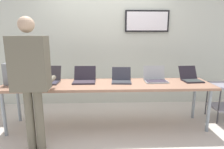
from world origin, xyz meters
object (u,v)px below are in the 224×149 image
equipment_box (20,73)px  laptop_station_2 (121,79)px  laptop_station_3 (155,78)px  laptop_station_4 (191,78)px  laptop_station_1 (84,79)px  workbench (108,86)px  person (31,73)px  laptop_station_0 (48,79)px

equipment_box → laptop_station_2: equipment_box is taller
laptop_station_2 → laptop_station_3: (0.57, 0.03, 0.00)m
laptop_station_4 → laptop_station_1: bearing=-179.6°
workbench → laptop_station_3: bearing=8.4°
person → laptop_station_1: bearing=51.9°
laptop_station_0 → laptop_station_1: laptop_station_0 is taller
laptop_station_1 → laptop_station_4: (1.80, 0.01, -0.00)m
person → laptop_station_2: bearing=30.8°
laptop_station_1 → person: person is taller
equipment_box → person: 0.86m
workbench → laptop_station_4: bearing=5.4°
laptop_station_3 → person: size_ratio=0.22×
workbench → laptop_station_1: laptop_station_1 is taller
laptop_station_2 → person: size_ratio=0.19×
equipment_box → laptop_station_3: size_ratio=1.02×
workbench → laptop_station_0: bearing=173.6°
laptop_station_3 → person: 1.94m
laptop_station_2 → person: (-1.20, -0.71, 0.26)m
laptop_station_2 → person: 1.42m
laptop_station_3 → laptop_station_0: bearing=-179.8°
laptop_station_0 → laptop_station_3: (1.78, 0.01, -0.00)m
laptop_station_0 → person: 0.77m
laptop_station_1 → person: (-0.58, -0.74, 0.25)m
person → laptop_station_0: bearing=91.1°
laptop_station_4 → person: person is taller
laptop_station_1 → laptop_station_2: (0.61, -0.03, -0.00)m
laptop_station_0 → laptop_station_2: laptop_station_0 is taller
workbench → laptop_station_3: (0.80, 0.12, 0.10)m
workbench → laptop_station_1: bearing=162.5°
equipment_box → laptop_station_0: (0.44, 0.01, -0.11)m
equipment_box → laptop_station_4: 2.84m
laptop_station_0 → person: size_ratio=0.23×
laptop_station_1 → laptop_station_2: bearing=-2.9°
laptop_station_1 → laptop_station_4: laptop_station_1 is taller
equipment_box → laptop_station_0: size_ratio=0.99×
laptop_station_2 → laptop_station_4: (1.19, 0.04, 0.00)m
workbench → laptop_station_4: laptop_station_4 is taller
laptop_station_4 → workbench: bearing=-174.6°
laptop_station_1 → person: bearing=-128.1°
equipment_box → laptop_station_3: equipment_box is taller
equipment_box → laptop_station_2: (1.65, -0.01, -0.12)m
laptop_station_4 → laptop_station_3: bearing=-178.5°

